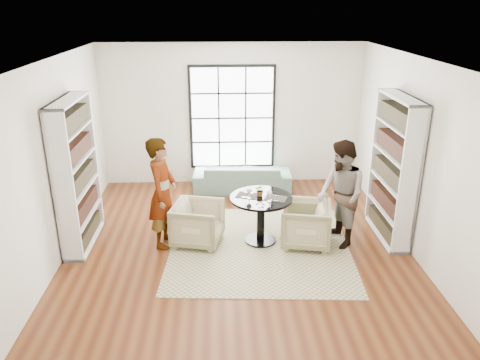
{
  "coord_description": "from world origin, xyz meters",
  "views": [
    {
      "loc": [
        -0.29,
        -6.77,
        3.79
      ],
      "look_at": [
        0.05,
        0.4,
        1.02
      ],
      "focal_mm": 35.0,
      "sensor_mm": 36.0,
      "label": 1
    }
  ],
  "objects_px": {
    "armchair_left": "(198,223)",
    "wine_glass_left": "(249,191)",
    "pedestal_table": "(261,210)",
    "sofa": "(242,177)",
    "armchair_right": "(305,224)",
    "person_left": "(162,193)",
    "person_right": "(341,195)",
    "flower_centerpiece": "(260,190)",
    "wine_glass_right": "(269,193)"
  },
  "relations": [
    {
      "from": "person_right",
      "to": "armchair_right",
      "type": "bearing_deg",
      "value": -102.4
    },
    {
      "from": "pedestal_table",
      "to": "flower_centerpiece",
      "type": "distance_m",
      "value": 0.33
    },
    {
      "from": "person_left",
      "to": "flower_centerpiece",
      "type": "relative_size",
      "value": 9.35
    },
    {
      "from": "sofa",
      "to": "armchair_left",
      "type": "bearing_deg",
      "value": 72.71
    },
    {
      "from": "pedestal_table",
      "to": "person_left",
      "type": "height_order",
      "value": "person_left"
    },
    {
      "from": "pedestal_table",
      "to": "wine_glass_right",
      "type": "xyz_separation_m",
      "value": [
        0.11,
        -0.19,
        0.37
      ]
    },
    {
      "from": "wine_glass_right",
      "to": "armchair_right",
      "type": "bearing_deg",
      "value": 6.18
    },
    {
      "from": "person_right",
      "to": "wine_glass_right",
      "type": "xyz_separation_m",
      "value": [
        -1.16,
        -0.07,
        0.08
      ]
    },
    {
      "from": "wine_glass_left",
      "to": "flower_centerpiece",
      "type": "distance_m",
      "value": 0.22
    },
    {
      "from": "sofa",
      "to": "flower_centerpiece",
      "type": "distance_m",
      "value": 2.32
    },
    {
      "from": "pedestal_table",
      "to": "armchair_left",
      "type": "xyz_separation_m",
      "value": [
        -1.03,
        0.0,
        -0.23
      ]
    },
    {
      "from": "person_right",
      "to": "wine_glass_left",
      "type": "xyz_separation_m",
      "value": [
        -1.47,
        0.07,
        0.07
      ]
    },
    {
      "from": "pedestal_table",
      "to": "armchair_left",
      "type": "bearing_deg",
      "value": 179.94
    },
    {
      "from": "person_right",
      "to": "armchair_left",
      "type": "bearing_deg",
      "value": -105.49
    },
    {
      "from": "person_right",
      "to": "pedestal_table",
      "type": "bearing_deg",
      "value": -107.95
    },
    {
      "from": "person_right",
      "to": "wine_glass_right",
      "type": "relative_size",
      "value": 8.74
    },
    {
      "from": "person_left",
      "to": "wine_glass_right",
      "type": "height_order",
      "value": "person_left"
    },
    {
      "from": "person_left",
      "to": "wine_glass_right",
      "type": "relative_size",
      "value": 9.06
    },
    {
      "from": "sofa",
      "to": "armchair_left",
      "type": "relative_size",
      "value": 2.59
    },
    {
      "from": "armchair_right",
      "to": "person_right",
      "type": "relative_size",
      "value": 0.45
    },
    {
      "from": "sofa",
      "to": "flower_centerpiece",
      "type": "bearing_deg",
      "value": 97.61
    },
    {
      "from": "pedestal_table",
      "to": "sofa",
      "type": "height_order",
      "value": "pedestal_table"
    },
    {
      "from": "sofa",
      "to": "wine_glass_right",
      "type": "relative_size",
      "value": 10.09
    },
    {
      "from": "sofa",
      "to": "person_left",
      "type": "xyz_separation_m",
      "value": [
        -1.4,
        -2.28,
        0.61
      ]
    },
    {
      "from": "wine_glass_left",
      "to": "wine_glass_right",
      "type": "height_order",
      "value": "wine_glass_right"
    },
    {
      "from": "sofa",
      "to": "flower_centerpiece",
      "type": "height_order",
      "value": "flower_centerpiece"
    },
    {
      "from": "pedestal_table",
      "to": "flower_centerpiece",
      "type": "relative_size",
      "value": 5.21
    },
    {
      "from": "flower_centerpiece",
      "to": "armchair_left",
      "type": "bearing_deg",
      "value": -177.2
    },
    {
      "from": "armchair_right",
      "to": "person_left",
      "type": "relative_size",
      "value": 0.44
    },
    {
      "from": "pedestal_table",
      "to": "wine_glass_left",
      "type": "xyz_separation_m",
      "value": [
        -0.2,
        -0.05,
        0.36
      ]
    },
    {
      "from": "person_left",
      "to": "armchair_left",
      "type": "bearing_deg",
      "value": -80.0
    },
    {
      "from": "sofa",
      "to": "wine_glass_right",
      "type": "xyz_separation_m",
      "value": [
        0.3,
        -2.47,
        0.66
      ]
    },
    {
      "from": "armchair_left",
      "to": "wine_glass_left",
      "type": "bearing_deg",
      "value": -80.6
    },
    {
      "from": "wine_glass_right",
      "to": "flower_centerpiece",
      "type": "height_order",
      "value": "wine_glass_right"
    },
    {
      "from": "wine_glass_left",
      "to": "pedestal_table",
      "type": "bearing_deg",
      "value": 14.86
    },
    {
      "from": "pedestal_table",
      "to": "person_right",
      "type": "distance_m",
      "value": 1.31
    },
    {
      "from": "sofa",
      "to": "person_right",
      "type": "bearing_deg",
      "value": 124.25
    },
    {
      "from": "sofa",
      "to": "person_right",
      "type": "distance_m",
      "value": 2.88
    },
    {
      "from": "person_right",
      "to": "wine_glass_left",
      "type": "distance_m",
      "value": 1.47
    },
    {
      "from": "sofa",
      "to": "wine_glass_right",
      "type": "bearing_deg",
      "value": 99.95
    },
    {
      "from": "pedestal_table",
      "to": "sofa",
      "type": "relative_size",
      "value": 0.5
    },
    {
      "from": "armchair_right",
      "to": "flower_centerpiece",
      "type": "distance_m",
      "value": 0.93
    },
    {
      "from": "person_right",
      "to": "flower_centerpiece",
      "type": "height_order",
      "value": "person_right"
    },
    {
      "from": "pedestal_table",
      "to": "armchair_left",
      "type": "height_order",
      "value": "pedestal_table"
    },
    {
      "from": "sofa",
      "to": "armchair_right",
      "type": "xyz_separation_m",
      "value": [
        0.91,
        -2.41,
        0.07
      ]
    },
    {
      "from": "armchair_right",
      "to": "flower_centerpiece",
      "type": "bearing_deg",
      "value": -92.49
    },
    {
      "from": "wine_glass_right",
      "to": "flower_centerpiece",
      "type": "relative_size",
      "value": 1.03
    },
    {
      "from": "sofa",
      "to": "armchair_right",
      "type": "relative_size",
      "value": 2.55
    },
    {
      "from": "sofa",
      "to": "armchair_right",
      "type": "distance_m",
      "value": 2.58
    },
    {
      "from": "armchair_left",
      "to": "wine_glass_right",
      "type": "relative_size",
      "value": 3.89
    }
  ]
}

